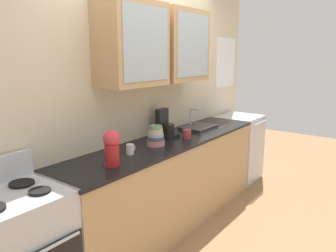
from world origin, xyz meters
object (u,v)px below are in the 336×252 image
at_px(coffee_maker, 165,126).
at_px(vase, 112,147).
at_px(sink_faucet, 198,127).
at_px(cup_near_sink, 187,134).
at_px(dishwasher, 238,148).
at_px(bowl_stack, 155,136).
at_px(cup_near_bowls, 130,149).

bearing_deg(coffee_maker, vase, -166.62).
xyz_separation_m(sink_faucet, cup_near_sink, (-0.48, -0.15, 0.03)).
bearing_deg(cup_near_sink, coffee_maker, 104.91).
bearing_deg(dishwasher, coffee_maker, 175.00).
bearing_deg(dishwasher, sink_faucet, 176.69).
xyz_separation_m(sink_faucet, dishwasher, (1.01, -0.06, -0.48)).
relative_size(vase, coffee_maker, 0.98).
height_order(bowl_stack, cup_near_bowls, bowl_stack).
relative_size(sink_faucet, coffee_maker, 1.44).
bearing_deg(vase, dishwasher, 2.20).
bearing_deg(cup_near_bowls, coffee_maker, 11.62).
bearing_deg(dishwasher, cup_near_sink, -176.28).
height_order(sink_faucet, vase, vase).
distance_m(vase, coffee_maker, 1.01).
relative_size(cup_near_bowls, coffee_maker, 0.35).
xyz_separation_m(vase, cup_near_sink, (1.04, 0.00, -0.11)).
xyz_separation_m(cup_near_bowls, dishwasher, (2.22, 0.00, -0.50)).
bearing_deg(sink_faucet, cup_near_sink, -161.97).
bearing_deg(cup_near_bowls, cup_near_sink, -7.18).
distance_m(vase, cup_near_bowls, 0.33).
xyz_separation_m(cup_near_sink, coffee_maker, (-0.06, 0.23, 0.06)).
relative_size(vase, cup_near_sink, 2.26).
bearing_deg(cup_near_bowls, sink_faucet, 2.92).
distance_m(bowl_stack, cup_near_sink, 0.40).
distance_m(sink_faucet, coffee_maker, 0.55).
height_order(dishwasher, coffee_maker, coffee_maker).
relative_size(sink_faucet, vase, 1.48).
height_order(cup_near_sink, coffee_maker, coffee_maker).
xyz_separation_m(cup_near_sink, dishwasher, (1.48, 0.10, -0.51)).
distance_m(cup_near_sink, cup_near_bowls, 0.74).
height_order(cup_near_bowls, coffee_maker, coffee_maker).
relative_size(cup_near_sink, coffee_maker, 0.43).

